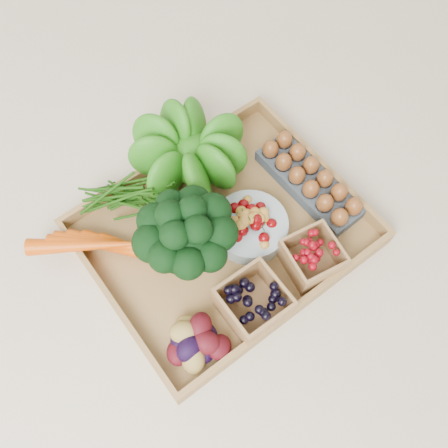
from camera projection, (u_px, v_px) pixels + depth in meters
ground at (224, 236)px, 1.07m from camera, size 4.00×4.00×0.00m
tray at (224, 235)px, 1.07m from camera, size 0.55×0.45×0.01m
carrots at (125, 247)px, 1.02m from camera, size 0.24×0.17×0.06m
lettuce at (191, 149)px, 1.06m from camera, size 0.16×0.16×0.16m
broccoli at (187, 246)px, 0.97m from camera, size 0.19×0.19×0.15m
cherry_bowl at (250, 227)px, 1.04m from camera, size 0.16×0.16×0.04m
egg_carton at (309, 183)px, 1.10m from camera, size 0.10×0.26×0.03m
potatoes at (195, 337)px, 0.92m from camera, size 0.14×0.14×0.08m
punnet_blackberry at (253, 303)px, 0.95m from camera, size 0.12×0.12×0.08m
punnet_raspberry at (312, 257)px, 1.00m from camera, size 0.12×0.12×0.07m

